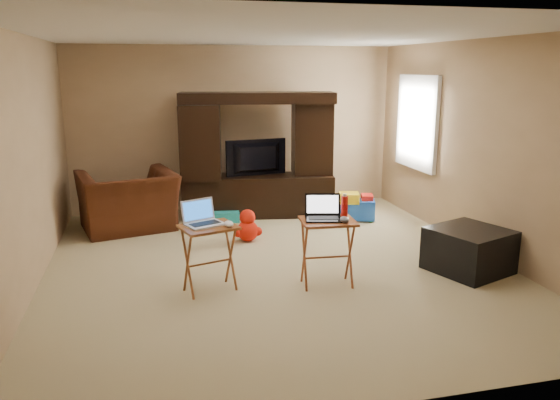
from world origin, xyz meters
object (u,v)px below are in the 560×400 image
object	(u,v)px
plush_toy	(248,225)
laptop_right	(324,208)
television	(258,158)
child_rocker	(225,203)
mouse_left	(229,224)
tray_table_right	(327,253)
laptop_left	(205,213)
water_bottle	(344,207)
mouse_right	(345,220)
push_toy	(355,206)
tray_table_left	(209,259)
entertainment_center	(258,155)
ottoman	(469,250)
recliner	(128,201)

from	to	relation	value
plush_toy	laptop_right	distance (m)	1.78
television	child_rocker	world-z (taller)	television
child_rocker	laptop_right	world-z (taller)	laptop_right
mouse_left	plush_toy	bearing A→B (deg)	73.51
television	mouse_left	distance (m)	2.87
tray_table_right	laptop_right	size ratio (longest dim) A/B	1.91
laptop_left	water_bottle	distance (m)	1.41
mouse_left	mouse_right	bearing A→B (deg)	-9.74
laptop_right	push_toy	bearing A→B (deg)	74.39
tray_table_left	water_bottle	distance (m)	1.45
television	child_rocker	distance (m)	0.82
entertainment_center	plush_toy	size ratio (longest dim) A/B	5.27
entertainment_center	child_rocker	distance (m)	0.85
television	laptop_left	xyz separation A→B (m)	(-1.07, -2.64, -0.08)
ottoman	water_bottle	world-z (taller)	water_bottle
television	push_toy	bearing A→B (deg)	147.46
laptop_left	recliner	bearing A→B (deg)	86.34
recliner	entertainment_center	bearing A→B (deg)	176.39
push_toy	mouse_right	xyz separation A→B (m)	(-1.05, -2.36, 0.51)
recliner	laptop_left	world-z (taller)	laptop_left
plush_toy	tray_table_right	distance (m)	1.72
entertainment_center	tray_table_left	world-z (taller)	entertainment_center
tray_table_right	recliner	bearing A→B (deg)	133.16
child_rocker	ottoman	xyz separation A→B (m)	(2.29, -2.67, -0.02)
recliner	tray_table_right	world-z (taller)	recliner
recliner	laptop_left	distance (m)	2.52
entertainment_center	child_rocker	size ratio (longest dim) A/B	4.31
entertainment_center	laptop_left	world-z (taller)	entertainment_center
entertainment_center	ottoman	bearing A→B (deg)	-49.04
plush_toy	mouse_right	distance (m)	1.94
push_toy	ottoman	distance (m)	2.26
laptop_left	mouse_left	xyz separation A→B (m)	(0.22, -0.10, -0.09)
tray_table_right	laptop_left	world-z (taller)	laptop_left
tray_table_right	mouse_left	bearing A→B (deg)	-179.44
laptop_right	water_bottle	bearing A→B (deg)	27.18
entertainment_center	mouse_left	size ratio (longest dim) A/B	16.38
water_bottle	mouse_right	bearing A→B (deg)	-109.29
tray_table_left	mouse_left	distance (m)	0.42
entertainment_center	mouse_right	world-z (taller)	entertainment_center
child_rocker	laptop_left	xyz separation A→B (m)	(-0.55, -2.52, 0.53)
entertainment_center	laptop_right	bearing A→B (deg)	-79.00
mouse_left	water_bottle	xyz separation A→B (m)	(1.18, 0.01, 0.10)
mouse_left	water_bottle	world-z (taller)	water_bottle
push_toy	water_bottle	size ratio (longest dim) A/B	2.64
child_rocker	ottoman	size ratio (longest dim) A/B	0.71
entertainment_center	push_toy	world-z (taller)	entertainment_center
plush_toy	laptop_right	bearing A→B (deg)	-73.31
child_rocker	tray_table_left	distance (m)	2.60
laptop_left	tray_table_left	bearing A→B (deg)	-67.52
entertainment_center	water_bottle	distance (m)	2.80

